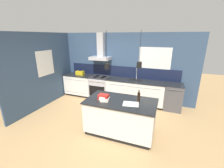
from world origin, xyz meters
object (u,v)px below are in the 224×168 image
object	(u,v)px
red_supply_box	(104,97)
dishwasher	(173,97)
bottle_on_island	(139,97)
oven_range	(100,87)
yellow_toolbox	(80,73)
book_stack	(105,99)

from	to	relation	value
red_supply_box	dishwasher	bearing A→B (deg)	49.22
dishwasher	bottle_on_island	bearing A→B (deg)	-115.73
dishwasher	bottle_on_island	size ratio (longest dim) A/B	2.94
oven_range	dishwasher	world-z (taller)	same
red_supply_box	bottle_on_island	bearing A→B (deg)	12.96
oven_range	dishwasher	distance (m)	2.80
dishwasher	red_supply_box	bearing A→B (deg)	-130.78
bottle_on_island	yellow_toolbox	size ratio (longest dim) A/B	0.91
yellow_toolbox	bottle_on_island	bearing A→B (deg)	-32.67
bottle_on_island	book_stack	bearing A→B (deg)	-164.66
bottle_on_island	dishwasher	bearing A→B (deg)	64.27
oven_range	book_stack	world-z (taller)	book_stack
yellow_toolbox	book_stack	bearing A→B (deg)	-45.39
oven_range	red_supply_box	xyz separation A→B (m)	(1.06, -2.02, 0.53)
red_supply_box	book_stack	bearing A→B (deg)	-31.54
dishwasher	bottle_on_island	xyz separation A→B (m)	(-0.88, -1.82, 0.58)
red_supply_box	yellow_toolbox	xyz separation A→B (m)	(-1.98, 2.02, 0.01)
dishwasher	yellow_toolbox	xyz separation A→B (m)	(-3.72, 0.00, 0.54)
red_supply_box	yellow_toolbox	bearing A→B (deg)	134.37
oven_range	bottle_on_island	bearing A→B (deg)	-43.35
dishwasher	book_stack	distance (m)	2.70
book_stack	yellow_toolbox	world-z (taller)	yellow_toolbox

